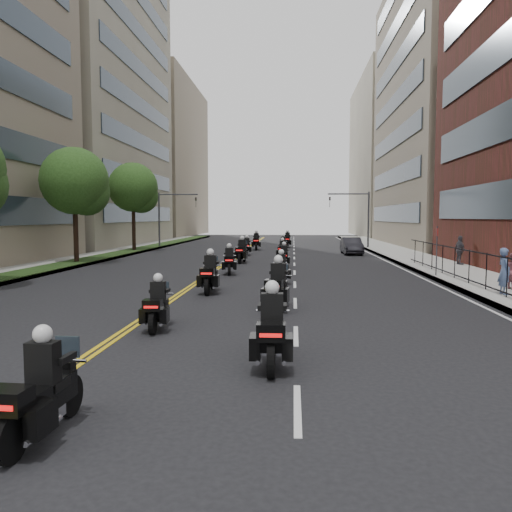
{
  "coord_description": "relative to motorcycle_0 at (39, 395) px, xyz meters",
  "views": [
    {
      "loc": [
        3.12,
        -7.91,
        3.11
      ],
      "look_at": [
        1.57,
        12.79,
        1.49
      ],
      "focal_mm": 35.0,
      "sensor_mm": 36.0,
      "label": 1
    }
  ],
  "objects": [
    {
      "name": "grass_strip",
      "position": [
        -10.8,
        26.39,
        -0.46
      ],
      "size": [
        2.0,
        90.0,
        0.04
      ],
      "primitive_type": "cube",
      "color": "black",
      "rests_on": "sidewalk_left"
    },
    {
      "name": "motorcycle_12",
      "position": [
        0.01,
        40.68,
        0.1
      ],
      "size": [
        0.61,
        2.53,
        1.87
      ],
      "rotation": [
        0.0,
        0.0,
        0.05
      ],
      "color": "black",
      "rests_on": "ground"
    },
    {
      "name": "traffic_signal_left",
      "position": [
        -9.14,
        43.39,
        3.06
      ],
      "size": [
        4.09,
        0.2,
        5.6
      ],
      "color": "#3F3F44",
      "rests_on": "ground"
    },
    {
      "name": "motorcycle_6",
      "position": [
        0.03,
        20.42,
        0.03
      ],
      "size": [
        0.66,
        2.27,
        1.68
      ],
      "rotation": [
        0.0,
        0.0,
        0.12
      ],
      "color": "black",
      "rests_on": "ground"
    },
    {
      "name": "motorcycle_7",
      "position": [
        2.95,
        24.37,
        -0.01
      ],
      "size": [
        0.49,
        2.15,
        1.59
      ],
      "rotation": [
        0.0,
        0.0,
        -0.01
      ],
      "color": "black",
      "rests_on": "ground"
    },
    {
      "name": "street_trees",
      "position": [
        -10.65,
        20.0,
        4.5
      ],
      "size": [
        4.4,
        38.4,
        7.98
      ],
      "color": "#301D15",
      "rests_on": "ground"
    },
    {
      "name": "motorcycle_9",
      "position": [
        2.69,
        30.99,
        -0.02
      ],
      "size": [
        0.59,
        2.12,
        1.56
      ],
      "rotation": [
        0.0,
        0.0,
        -0.1
      ],
      "color": "black",
      "rests_on": "ground"
    },
    {
      "name": "motorcycle_10",
      "position": [
        -0.29,
        34.2,
        0.01
      ],
      "size": [
        0.57,
        2.22,
        1.64
      ],
      "rotation": [
        0.0,
        0.0,
        0.07
      ],
      "color": "black",
      "rests_on": "ground"
    },
    {
      "name": "building_right_far",
      "position": [
        21.9,
        79.39,
        12.37
      ],
      "size": [
        15.0,
        28.0,
        26.0
      ],
      "primitive_type": "cube",
      "color": "gray",
      "rests_on": "ground"
    },
    {
      "name": "motorcycle_11",
      "position": [
        2.61,
        37.81,
        0.01
      ],
      "size": [
        0.5,
        2.19,
        1.62
      ],
      "rotation": [
        0.0,
        0.0,
        -0.0
      ],
      "color": "black",
      "rests_on": "ground"
    },
    {
      "name": "building_left_far",
      "position": [
        -21.6,
        79.39,
        12.37
      ],
      "size": [
        16.0,
        28.0,
        26.0
      ],
      "primitive_type": "cube",
      "color": "gray",
      "rests_on": "ground"
    },
    {
      "name": "motorcycle_4",
      "position": [
        0.1,
        13.67,
        0.08
      ],
      "size": [
        0.57,
        2.46,
        1.82
      ],
      "rotation": [
        0.0,
        0.0,
        0.03
      ],
      "color": "black",
      "rests_on": "ground"
    },
    {
      "name": "ground",
      "position": [
        0.4,
        1.39,
        -0.63
      ],
      "size": [
        160.0,
        160.0,
        0.0
      ],
      "primitive_type": "plane",
      "color": "black",
      "rests_on": "ground"
    },
    {
      "name": "motorcycle_8",
      "position": [
        0.01,
        27.26,
        0.09
      ],
      "size": [
        0.64,
        2.49,
        1.84
      ],
      "rotation": [
        0.0,
        0.0,
        -0.07
      ],
      "color": "black",
      "rests_on": "ground"
    },
    {
      "name": "parked_sedan",
      "position": [
        8.4,
        35.72,
        0.07
      ],
      "size": [
        1.6,
        4.31,
        1.41
      ],
      "primitive_type": "imported",
      "rotation": [
        0.0,
        0.0,
        0.03
      ],
      "color": "black",
      "rests_on": "ground"
    },
    {
      "name": "pedestrian_a",
      "position": [
        11.6,
        13.15,
        0.41
      ],
      "size": [
        0.46,
        0.67,
        1.79
      ],
      "primitive_type": "imported",
      "rotation": [
        0.0,
        0.0,
        1.63
      ],
      "color": "slate",
      "rests_on": "sidewalk_right"
    },
    {
      "name": "traffic_signal_right",
      "position": [
        9.94,
        43.39,
        3.06
      ],
      "size": [
        4.09,
        0.2,
        5.6
      ],
      "color": "#3F3F44",
      "rests_on": "ground"
    },
    {
      "name": "iron_fence",
      "position": [
        11.4,
        13.39,
        0.27
      ],
      "size": [
        0.05,
        28.0,
        1.5
      ],
      "color": "black",
      "rests_on": "sidewalk_right"
    },
    {
      "name": "building_left_mid",
      "position": [
        -21.58,
        49.39,
        16.37
      ],
      "size": [
        16.11,
        28.0,
        34.0
      ],
      "color": "gray",
      "rests_on": "ground"
    },
    {
      "name": "motorcycle_13",
      "position": [
        2.92,
        44.67,
        0.08
      ],
      "size": [
        0.57,
        2.45,
        1.81
      ],
      "rotation": [
        0.0,
        0.0,
        -0.02
      ],
      "color": "black",
      "rests_on": "ground"
    },
    {
      "name": "motorcycle_2",
      "position": [
        -0.23,
        6.9,
        -0.02
      ],
      "size": [
        0.55,
        2.11,
        1.55
      ],
      "rotation": [
        0.0,
        0.0,
        0.07
      ],
      "color": "black",
      "rests_on": "ground"
    },
    {
      "name": "motorcycle_5",
      "position": [
        2.96,
        16.89,
        -0.0
      ],
      "size": [
        0.62,
        2.16,
        1.6
      ],
      "rotation": [
        0.0,
        0.0,
        0.11
      ],
      "color": "black",
      "rests_on": "ground"
    },
    {
      "name": "motorcycle_1",
      "position": [
        3.08,
        3.67,
        0.07
      ],
      "size": [
        0.56,
        2.43,
        1.79
      ],
      "rotation": [
        0.0,
        0.0,
        0.02
      ],
      "color": "black",
      "rests_on": "ground"
    },
    {
      "name": "building_right_tan",
      "position": [
        21.88,
        49.39,
        14.37
      ],
      "size": [
        15.11,
        28.0,
        30.0
      ],
      "color": "gray",
      "rests_on": "ground"
    },
    {
      "name": "motorcycle_3",
      "position": [
        3.0,
        10.13,
        0.09
      ],
      "size": [
        0.73,
        2.48,
        1.83
      ],
      "rotation": [
        0.0,
        0.0,
        -0.12
      ],
      "color": "black",
      "rests_on": "ground"
    },
    {
      "name": "sidewalk_left",
      "position": [
        -11.6,
        26.39,
        -0.56
      ],
      "size": [
        4.0,
        90.0,
        0.15
      ],
      "primitive_type": "cube",
      "color": "gray",
      "rests_on": "ground"
    },
    {
      "name": "sidewalk_right",
      "position": [
        12.4,
        26.39,
        -0.56
      ],
      "size": [
        4.0,
        90.0,
        0.15
      ],
      "primitive_type": "cube",
      "color": "gray",
      "rests_on": "ground"
    },
    {
      "name": "motorcycle_0",
      "position": [
        0.0,
        0.0,
        0.0
      ],
      "size": [
        0.52,
        2.18,
        1.61
      ],
      "rotation": [
        0.0,
        0.0,
        -0.05
      ],
      "color": "black",
      "rests_on": "ground"
    },
    {
      "name": "pedestrian_c",
      "position": [
        13.9,
        25.38,
        0.42
      ],
      "size": [
        0.66,
        1.13,
        1.81
      ],
      "primitive_type": "imported",
      "rotation": [
        0.0,
        0.0,
        1.79
      ],
      "color": "#46454D",
      "rests_on": "sidewalk_right"
    }
  ]
}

